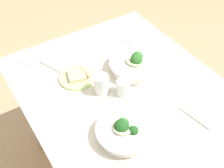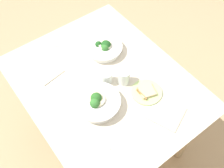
{
  "view_description": "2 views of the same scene",
  "coord_description": "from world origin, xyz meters",
  "views": [
    {
      "loc": [
        -0.82,
        0.6,
        1.79
      ],
      "look_at": [
        0.05,
        0.05,
        0.8
      ],
      "focal_mm": 48.22,
      "sensor_mm": 36.0,
      "label": 1
    },
    {
      "loc": [
        0.79,
        -0.54,
        2.08
      ],
      "look_at": [
        0.06,
        0.01,
        0.8
      ],
      "focal_mm": 42.91,
      "sensor_mm": 36.0,
      "label": 2
    }
  ],
  "objects": [
    {
      "name": "table_knife_left",
      "position": [
        -0.43,
        -0.05,
        0.76
      ],
      "size": [
        0.11,
        0.17,
        0.0
      ],
      "primitive_type": "cube",
      "rotation": [
        0.0,
        0.0,
        4.18
      ],
      "color": "#B7B7BC",
      "rests_on": "dining_table"
    },
    {
      "name": "broccoli_bowl_near",
      "position": [
        0.11,
        -0.13,
        0.79
      ],
      "size": [
        0.26,
        0.26,
        0.1
      ],
      "color": "white",
      "rests_on": "dining_table"
    },
    {
      "name": "ground_plane",
      "position": [
        0.0,
        0.0,
        0.0
      ],
      "size": [
        6.0,
        6.0,
        0.0
      ],
      "primitive_type": "plane",
      "color": "tan"
    },
    {
      "name": "fork_by_near_bowl",
      "position": [
        0.44,
        0.33,
        0.76
      ],
      "size": [
        0.08,
        0.07,
        0.0
      ],
      "rotation": [
        0.0,
        0.0,
        3.81
      ],
      "color": "#B7B7BC",
      "rests_on": "dining_table"
    },
    {
      "name": "napkin_folded_upper",
      "position": [
        -0.29,
        -0.24,
        0.76
      ],
      "size": [
        0.19,
        0.18,
        0.01
      ],
      "primitive_type": "cube",
      "rotation": [
        0.0,
        0.0,
        0.16
      ],
      "color": "#B1A997",
      "rests_on": "dining_table"
    },
    {
      "name": "dining_table",
      "position": [
        0.0,
        0.0,
        0.62
      ],
      "size": [
        1.16,
        0.93,
        0.75
      ],
      "color": "beige",
      "rests_on": "ground_plane"
    },
    {
      "name": "water_glass_center",
      "position": [
        0.06,
        0.1,
        0.8
      ],
      "size": [
        0.07,
        0.07,
        0.1
      ],
      "primitive_type": "cylinder",
      "color": "silver",
      "rests_on": "dining_table"
    },
    {
      "name": "fork_by_far_bowl",
      "position": [
        0.32,
        -0.23,
        0.76
      ],
      "size": [
        0.09,
        0.03,
        0.0
      ],
      "rotation": [
        0.0,
        0.0,
        0.21
      ],
      "color": "#B7B7BC",
      "rests_on": "dining_table"
    },
    {
      "name": "broccoli_bowl_far",
      "position": [
        -0.21,
        0.15,
        0.79
      ],
      "size": [
        0.25,
        0.25,
        0.09
      ],
      "color": "white",
      "rests_on": "dining_table"
    },
    {
      "name": "napkin_folded_lower",
      "position": [
        0.38,
        0.15,
        0.76
      ],
      "size": [
        0.23,
        0.23,
        0.01
      ],
      "primitive_type": "cube",
      "rotation": [
        0.0,
        0.0,
        0.38
      ],
      "color": "#B1A997",
      "rests_on": "dining_table"
    },
    {
      "name": "water_glass_side",
      "position": [
        -0.0,
        0.02,
        0.79
      ],
      "size": [
        0.07,
        0.07,
        0.08
      ],
      "primitive_type": "cylinder",
      "color": "silver",
      "rests_on": "dining_table"
    },
    {
      "name": "bread_side_plate",
      "position": [
        0.21,
        0.15,
        0.76
      ],
      "size": [
        0.18,
        0.18,
        0.03
      ],
      "color": "#B7D684",
      "rests_on": "dining_table"
    }
  ]
}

